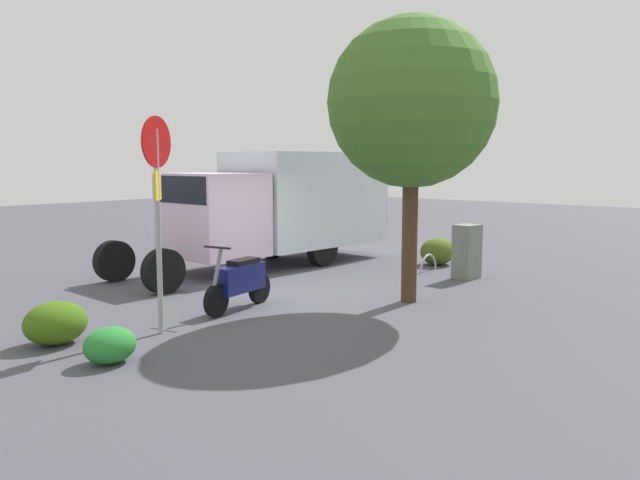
{
  "coord_description": "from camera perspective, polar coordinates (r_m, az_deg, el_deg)",
  "views": [
    {
      "loc": [
        9.25,
        8.6,
        2.62
      ],
      "look_at": [
        -0.27,
        0.45,
        1.08
      ],
      "focal_mm": 36.21,
      "sensor_mm": 36.0,
      "label": 1
    }
  ],
  "objects": [
    {
      "name": "bike_rack_hoop",
      "position": [
        15.65,
        9.54,
        -2.75
      ],
      "size": [
        0.85,
        0.13,
        0.85
      ],
      "primitive_type": "torus",
      "rotation": [
        1.57,
        0.0,
        0.09
      ],
      "color": "#B7B7BC",
      "rests_on": "ground"
    },
    {
      "name": "stop_sign",
      "position": [
        9.92,
        -14.17,
        4.3
      ],
      "size": [
        0.71,
        0.33,
        3.28
      ],
      "color": "#9E9EA3",
      "rests_on": "ground"
    },
    {
      "name": "utility_cabinet",
      "position": [
        14.82,
        12.85,
        -1.0
      ],
      "size": [
        0.59,
        0.49,
        1.21
      ],
      "primitive_type": "cube",
      "rotation": [
        0.0,
        0.0,
        -0.09
      ],
      "color": "slate",
      "rests_on": "ground"
    },
    {
      "name": "street_tree",
      "position": [
        12.01,
        8.12,
        11.85
      ],
      "size": [
        3.08,
        3.08,
        5.21
      ],
      "color": "#47301E",
      "rests_on": "ground"
    },
    {
      "name": "box_truck_near",
      "position": [
        16.32,
        -3.57,
        3.34
      ],
      "size": [
        7.66,
        2.5,
        2.85
      ],
      "rotation": [
        0.0,
        0.0,
        -0.04
      ],
      "color": "black",
      "rests_on": "ground"
    },
    {
      "name": "shrub_mid_verge",
      "position": [
        10.05,
        -22.33,
        -6.8
      ],
      "size": [
        0.92,
        0.75,
        0.62
      ],
      "primitive_type": "ellipsoid",
      "color": "#3F6815",
      "rests_on": "ground"
    },
    {
      "name": "ground_plane",
      "position": [
        12.9,
        -2.32,
        -4.73
      ],
      "size": [
        60.0,
        60.0,
        0.0
      ],
      "primitive_type": "plane",
      "color": "#4B4A53"
    },
    {
      "name": "motorcycle",
      "position": [
        11.51,
        -7.09,
        -3.57
      ],
      "size": [
        1.8,
        0.64,
        1.2
      ],
      "rotation": [
        0.0,
        0.0,
        0.18
      ],
      "color": "black",
      "rests_on": "ground"
    },
    {
      "name": "shrub_by_tree",
      "position": [
        16.62,
        10.35,
        -1.01
      ],
      "size": [
        1.0,
        0.82,
        0.68
      ],
      "primitive_type": "ellipsoid",
      "color": "#465C1B",
      "rests_on": "ground"
    },
    {
      "name": "shrub_near_sign",
      "position": [
        8.91,
        -18.08,
        -8.83
      ],
      "size": [
        0.71,
        0.58,
        0.48
      ],
      "primitive_type": "ellipsoid",
      "color": "#2A8533",
      "rests_on": "ground"
    }
  ]
}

